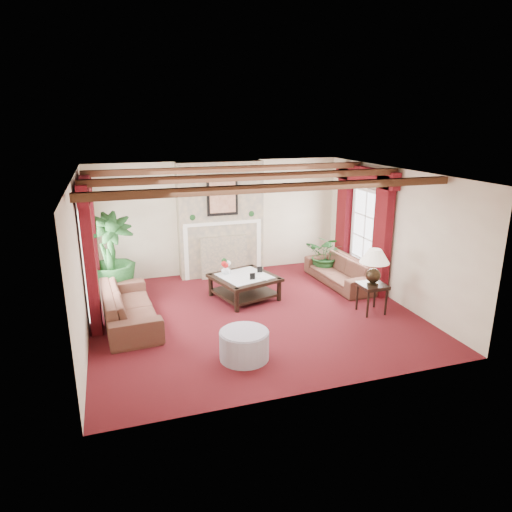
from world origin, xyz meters
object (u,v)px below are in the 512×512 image
object	(u,v)px
coffee_table	(244,287)
ottoman	(244,345)
sofa_left	(128,300)
potted_palm	(112,275)
sofa_right	(341,267)
side_table	(371,298)

from	to	relation	value
coffee_table	ottoman	size ratio (longest dim) A/B	1.52
sofa_left	potted_palm	bearing A→B (deg)	6.43
sofa_right	potted_palm	world-z (taller)	potted_palm
sofa_left	potted_palm	xyz separation A→B (m)	(-0.26, 1.42, 0.06)
sofa_left	coffee_table	world-z (taller)	sofa_left
sofa_right	coffee_table	size ratio (longest dim) A/B	1.76
ottoman	potted_palm	bearing A→B (deg)	119.72
potted_palm	side_table	size ratio (longest dim) A/B	3.33
sofa_left	potted_palm	size ratio (longest dim) A/B	1.19
coffee_table	ottoman	xyz separation A→B (m)	(-0.72, -2.42, -0.02)
sofa_right	side_table	xyz separation A→B (m)	(-0.20, -1.64, -0.11)
potted_palm	ottoman	world-z (taller)	potted_palm
potted_palm	coffee_table	distance (m)	2.78
coffee_table	side_table	bearing A→B (deg)	-51.04
sofa_right	potted_palm	size ratio (longest dim) A/B	1.08
sofa_left	side_table	distance (m)	4.60
sofa_left	sofa_right	size ratio (longest dim) A/B	1.11
sofa_left	ottoman	size ratio (longest dim) A/B	2.96
ottoman	sofa_left	bearing A→B (deg)	130.75
coffee_table	side_table	xyz separation A→B (m)	(2.14, -1.46, 0.05)
coffee_table	side_table	world-z (taller)	side_table
sofa_left	coffee_table	bearing A→B (deg)	-81.48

